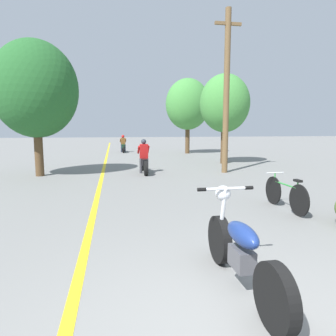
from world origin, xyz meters
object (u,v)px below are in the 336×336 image
Objects in this scene: motorcycle_rider_far at (123,146)px; roadside_tree_left at (35,90)px; roadside_tree_right_far at (188,104)px; motorcycle_rider_lead at (144,160)px; utility_pole at (226,91)px; motorcycle_foreground at (240,250)px; bicycle_parked at (285,194)px; roadside_tree_right_near at (225,104)px.

roadside_tree_left is at bearing -107.82° from motorcycle_rider_far.
roadside_tree_right_far is 2.62× the size of motorcycle_rider_lead.
utility_pole reaches higher than roadside_tree_right_far.
utility_pole reaches higher than motorcycle_foreground.
roadside_tree_right_far is at bearing 84.33° from bicycle_parked.
roadside_tree_right_far is 1.05× the size of roadside_tree_left.
utility_pole is 3.79× the size of bicycle_parked.
utility_pole is at bearing -71.59° from motorcycle_rider_far.
motorcycle_rider_far is at bearing 157.41° from roadside_tree_right_far.
motorcycle_rider_lead reaches higher than motorcycle_foreground.
roadside_tree_right_near reaches higher than motorcycle_rider_far.
roadside_tree_right_near is at bearing 30.38° from motorcycle_rider_lead.
motorcycle_rider_lead is at bearing -87.45° from motorcycle_rider_far.
roadside_tree_right_far reaches higher than roadside_tree_left.
bicycle_parked is (2.42, 3.00, -0.09)m from motorcycle_foreground.
motorcycle_rider_far is (-4.64, 1.93, -3.05)m from roadside_tree_right_far.
motorcycle_rider_far is at bearing 91.93° from motorcycle_foreground.
roadside_tree_right_far is 2.67× the size of motorcycle_rider_far.
bicycle_parked is (3.11, -17.35, -0.14)m from motorcycle_rider_far.
motorcycle_rider_lead is 1.02× the size of motorcycle_rider_far.
motorcycle_rider_far is 17.63m from bicycle_parked.
bicycle_parked is (6.70, -6.18, -2.93)m from roadside_tree_left.
roadside_tree_right_far is (-0.34, 6.55, 0.45)m from roadside_tree_right_near.
bicycle_parked is at bearing -79.84° from motorcycle_rider_far.
roadside_tree_right_near is at bearing 17.39° from roadside_tree_left.
roadside_tree_left is 2.53× the size of motorcycle_rider_far.
roadside_tree_right_near reaches higher than motorcycle_foreground.
roadside_tree_right_far is at bearing -22.59° from motorcycle_rider_far.
motorcycle_rider_lead is 6.77m from bicycle_parked.
roadside_tree_right_far reaches higher than roadside_tree_right_near.
utility_pole is 3.17× the size of motorcycle_rider_lead.
utility_pole is at bearing -94.66° from roadside_tree_right_far.
motorcycle_rider_far is 1.17× the size of bicycle_parked.
roadside_tree_left is (-8.57, -2.68, 0.19)m from roadside_tree_right_near.
utility_pole is at bearing -109.93° from roadside_tree_right_near.
motorcycle_rider_far is (-0.69, 20.35, 0.06)m from motorcycle_foreground.
roadside_tree_left is at bearing 137.30° from bicycle_parked.
roadside_tree_left reaches higher than motorcycle_rider_lead.
motorcycle_rider_far is at bearing 108.41° from utility_pole.
motorcycle_rider_lead is at bearing -149.62° from roadside_tree_right_near.
motorcycle_foreground is at bearing -65.03° from roadside_tree_left.
roadside_tree_left is 4.94m from motorcycle_rider_lead.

